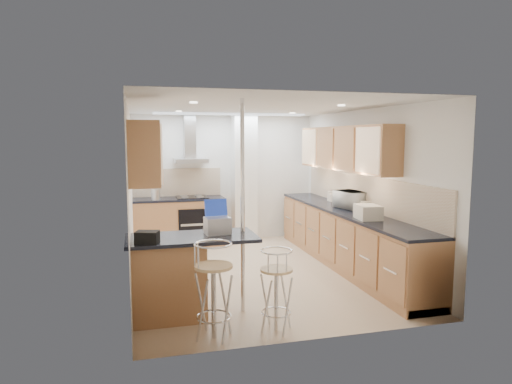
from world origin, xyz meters
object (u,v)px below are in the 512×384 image
object	(u,v)px
laptop	(218,226)
microwave	(351,200)
bar_stool_near	(214,290)
bar_stool_end	(276,290)
bread_bin	(368,212)

from	to	relation	value
laptop	microwave	bearing A→B (deg)	25.30
microwave	bar_stool_near	bearing A→B (deg)	118.90
microwave	bar_stool_end	distance (m)	2.96
laptop	bar_stool_near	distance (m)	0.89
bar_stool_near	bar_stool_end	bearing A→B (deg)	6.49
laptop	bread_bin	bearing A→B (deg)	7.34
bar_stool_near	bar_stool_end	distance (m)	0.68
microwave	bread_bin	xyz separation A→B (m)	(-0.20, -0.95, -0.04)
bar_stool_end	bar_stool_near	bearing A→B (deg)	104.10
microwave	laptop	world-z (taller)	microwave
laptop	bar_stool_end	distance (m)	1.04
microwave	bar_stool_end	xyz separation A→B (m)	(-1.92, -2.17, -0.62)
microwave	bar_stool_near	size ratio (longest dim) A/B	0.51
microwave	bread_bin	distance (m)	0.97
microwave	laptop	bearing A→B (deg)	110.28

